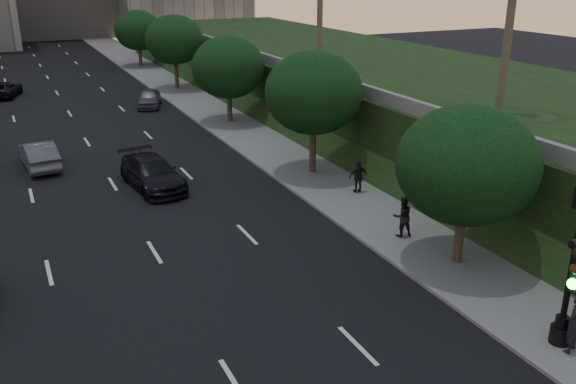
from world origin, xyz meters
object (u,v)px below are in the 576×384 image
pedestrian_a (574,323)px  sedan_far_right (149,98)px  street_lamp (572,269)px  sedan_mid_left (39,155)px  sedan_near_right (152,173)px  pedestrian_b (402,216)px  pedestrian_c (358,176)px  sedan_far_left (4,89)px

pedestrian_a → sedan_far_right: bearing=-105.8°
street_lamp → sedan_mid_left: size_ratio=1.20×
sedan_near_right → pedestrian_b: (7.91, -10.77, 0.24)m
pedestrian_c → pedestrian_b: bearing=84.5°
sedan_far_left → sedan_near_right: bearing=118.7°
sedan_mid_left → sedan_far_right: sedan_mid_left is taller
street_lamp → sedan_far_right: bearing=94.8°
street_lamp → sedan_far_right: (-3.24, 38.37, -1.91)m
street_lamp → pedestrian_a: bearing=-97.1°
pedestrian_a → sedan_far_left: bearing=-94.6°
sedan_mid_left → sedan_near_right: 7.83m
street_lamp → sedan_far_left: 49.75m
street_lamp → sedan_near_right: size_ratio=1.04×
street_lamp → pedestrian_b: (0.27, 8.47, -1.61)m
sedan_near_right → pedestrian_c: (9.03, -5.49, 0.19)m
sedan_near_right → pedestrian_a: pedestrian_a is taller
sedan_mid_left → pedestrian_c: bearing=135.4°
sedan_mid_left → sedan_near_right: size_ratio=0.87×
street_lamp → sedan_near_right: street_lamp is taller
sedan_far_left → sedan_near_right: size_ratio=0.89×
pedestrian_c → sedan_far_right: bearing=-72.9°
sedan_mid_left → sedan_far_right: size_ratio=1.11×
sedan_mid_left → street_lamp: bearing=111.3°
sedan_far_left → pedestrian_b: bearing=126.3°
pedestrian_b → pedestrian_c: pedestrian_b is taller
sedan_near_right → pedestrian_b: bearing=-60.1°
sedan_far_right → pedestrian_a: (3.19, -38.81, 0.38)m
sedan_far_left → pedestrian_c: size_ratio=2.92×
sedan_far_right → pedestrian_a: 38.94m
street_lamp → sedan_near_right: (-7.64, 19.25, -1.85)m
sedan_far_right → sedan_mid_left: bearing=-107.9°
pedestrian_a → sedan_near_right: bearing=-89.4°
sedan_far_left → pedestrian_b: pedestrian_b is taller
pedestrian_a → pedestrian_b: size_ratio=1.08×
sedan_far_right → pedestrian_b: bearing=-65.5°
sedan_near_right → pedestrian_b: pedestrian_b is taller
street_lamp → sedan_mid_left: bearing=116.6°
sedan_far_left → pedestrian_b: 41.72m
street_lamp → pedestrian_a: (-0.06, -0.45, -1.54)m
sedan_near_right → sedan_mid_left: bearing=123.4°
sedan_near_right → pedestrian_a: (7.59, -19.69, 0.31)m
pedestrian_a → pedestrian_b: 8.92m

